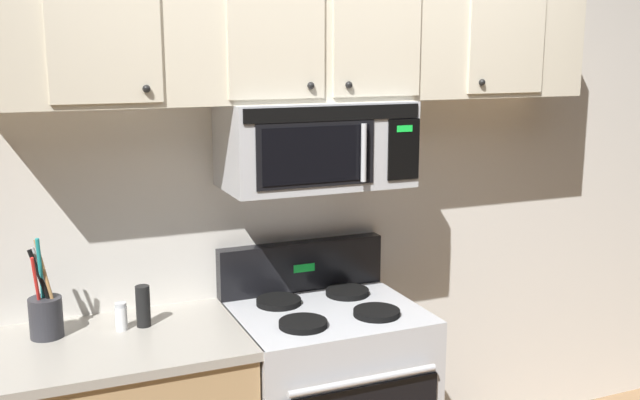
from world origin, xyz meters
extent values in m
cube|color=silver|center=(0.00, 0.79, 1.35)|extent=(5.20, 0.10, 2.70)
cylinder|color=#B7BABF|center=(0.00, 0.06, 0.74)|extent=(0.61, 0.03, 0.03)
cube|color=black|center=(0.00, 0.70, 1.01)|extent=(0.76, 0.07, 0.22)
cube|color=#19D83F|center=(0.00, 0.67, 1.01)|extent=(0.10, 0.00, 0.04)
cylinder|color=black|center=(-0.16, 0.28, 0.91)|extent=(0.19, 0.19, 0.02)
cylinder|color=black|center=(0.16, 0.28, 0.91)|extent=(0.19, 0.19, 0.02)
cylinder|color=black|center=(-0.16, 0.56, 0.91)|extent=(0.19, 0.19, 0.02)
cylinder|color=black|center=(0.16, 0.56, 0.91)|extent=(0.19, 0.19, 0.02)
cube|color=#B7BABF|center=(0.00, 0.54, 1.57)|extent=(0.76, 0.39, 0.35)
cube|color=black|center=(0.00, 0.35, 1.72)|extent=(0.73, 0.01, 0.06)
cube|color=black|center=(-0.07, 0.35, 1.56)|extent=(0.49, 0.01, 0.25)
cube|color=black|center=(-0.08, 0.34, 1.56)|extent=(0.44, 0.01, 0.22)
cube|color=black|center=(0.30, 0.35, 1.56)|extent=(0.14, 0.01, 0.25)
cube|color=#19D83F|center=(0.30, 0.34, 1.65)|extent=(0.07, 0.00, 0.03)
cylinder|color=#B7BABF|center=(0.11, 0.32, 1.56)|extent=(0.02, 0.02, 0.23)
cube|color=beige|center=(0.00, 0.57, 2.02)|extent=(2.50, 0.33, 0.55)
cube|color=beige|center=(-0.83, 0.40, 2.02)|extent=(0.38, 0.01, 0.51)
sphere|color=black|center=(-0.70, 0.39, 1.82)|extent=(0.03, 0.03, 0.03)
cube|color=beige|center=(-0.21, 0.40, 2.02)|extent=(0.38, 0.01, 0.51)
sphere|color=black|center=(-0.08, 0.39, 1.82)|extent=(0.03, 0.03, 0.03)
cube|color=beige|center=(0.21, 0.40, 2.02)|extent=(0.38, 0.01, 0.51)
sphere|color=black|center=(0.08, 0.39, 1.82)|extent=(0.03, 0.03, 0.03)
cube|color=beige|center=(0.83, 0.40, 2.02)|extent=(0.38, 0.01, 0.51)
sphere|color=black|center=(0.70, 0.39, 1.82)|extent=(0.03, 0.03, 0.03)
cube|color=#9E998E|center=(-0.84, 0.43, 0.88)|extent=(0.93, 0.65, 0.03)
cylinder|color=#2D2D33|center=(-1.08, 0.56, 0.98)|extent=(0.12, 0.12, 0.15)
cylinder|color=teal|center=(-1.09, 0.56, 1.13)|extent=(0.02, 0.04, 0.30)
cylinder|color=red|center=(-1.10, 0.54, 1.10)|extent=(0.03, 0.06, 0.24)
cylinder|color=#A87A47|center=(-1.07, 0.55, 1.13)|extent=(0.07, 0.06, 0.29)
cylinder|color=#BCBCC1|center=(-1.08, 0.59, 1.11)|extent=(0.08, 0.05, 0.26)
cylinder|color=black|center=(-1.08, 0.56, 1.11)|extent=(0.09, 0.04, 0.26)
cylinder|color=white|center=(-0.81, 0.52, 0.95)|extent=(0.05, 0.05, 0.09)
cylinder|color=#B7BABF|center=(-0.81, 0.52, 1.00)|extent=(0.04, 0.04, 0.02)
cylinder|color=black|center=(-0.73, 0.53, 0.98)|extent=(0.06, 0.06, 0.16)
camera|label=1|loc=(-1.15, -2.23, 1.95)|focal=41.31mm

